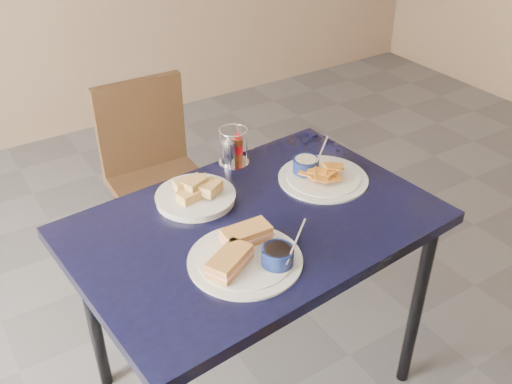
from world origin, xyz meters
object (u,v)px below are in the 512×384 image
dining_table (255,239)px  condiment_caddy (232,150)px  sandwich_plate (248,254)px  plantain_plate (318,174)px  chair_far (152,164)px  bread_basket (196,194)px

dining_table → condiment_caddy: size_ratio=8.51×
sandwich_plate → condiment_caddy: bearing=63.8°
sandwich_plate → plantain_plate: same height
chair_far → bread_basket: 0.79m
plantain_plate → condiment_caddy: 0.32m
dining_table → plantain_plate: size_ratio=3.76×
plantain_plate → condiment_caddy: condiment_caddy is taller
chair_far → sandwich_plate: 1.11m
chair_far → condiment_caddy: 0.67m
dining_table → chair_far: bearing=87.7°
chair_far → condiment_caddy: (0.08, -0.58, 0.32)m
dining_table → sandwich_plate: sandwich_plate is taller
sandwich_plate → plantain_plate: 0.50m
chair_far → bread_basket: (-0.14, -0.72, 0.28)m
sandwich_plate → bread_basket: sandwich_plate is taller
chair_far → bread_basket: size_ratio=3.35×
plantain_plate → condiment_caddy: bearing=128.4°
sandwich_plate → condiment_caddy: 0.54m
bread_basket → condiment_caddy: size_ratio=1.87×
chair_far → plantain_plate: 0.91m
chair_far → plantain_plate: (0.28, -0.83, 0.28)m
sandwich_plate → condiment_caddy: (0.24, 0.48, 0.03)m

